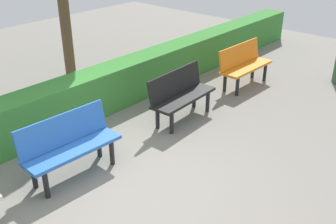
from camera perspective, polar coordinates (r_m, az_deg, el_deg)
ground_plane at (r=5.40m, az=-6.45°, el=-10.89°), size 17.78×17.78×0.00m
bench_orange at (r=8.47m, az=10.69°, el=6.78°), size 1.36×0.49×0.86m
bench_black at (r=6.91m, az=1.78°, el=2.68°), size 1.37×0.52×0.86m
bench_blue at (r=5.57m, az=-13.83°, el=-4.36°), size 1.38×0.52×0.86m
hedge_row at (r=7.11m, az=-12.09°, el=1.98°), size 13.78×0.55×0.78m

